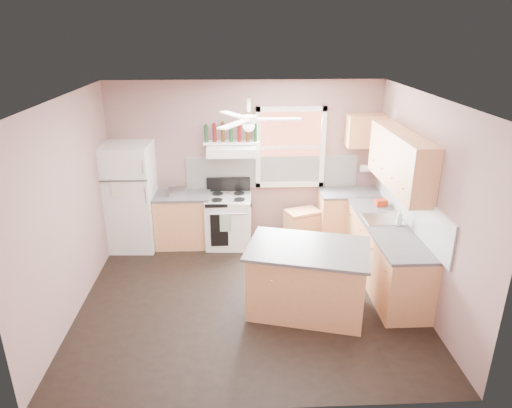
{
  "coord_description": "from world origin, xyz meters",
  "views": [
    {
      "loc": [
        -0.17,
        -5.41,
        3.47
      ],
      "look_at": [
        0.1,
        0.3,
        1.25
      ],
      "focal_mm": 32.0,
      "sensor_mm": 36.0,
      "label": 1
    }
  ],
  "objects_px": {
    "toaster": "(177,190)",
    "cart": "(302,228)",
    "island": "(307,280)",
    "refrigerator": "(131,197)",
    "stove": "(229,221)"
  },
  "relations": [
    {
      "from": "toaster",
      "to": "island",
      "type": "distance_m",
      "value": 2.79
    },
    {
      "from": "refrigerator",
      "to": "island",
      "type": "relative_size",
      "value": 1.23
    },
    {
      "from": "refrigerator",
      "to": "stove",
      "type": "distance_m",
      "value": 1.65
    },
    {
      "from": "refrigerator",
      "to": "island",
      "type": "distance_m",
      "value": 3.32
    },
    {
      "from": "stove",
      "to": "cart",
      "type": "height_order",
      "value": "stove"
    },
    {
      "from": "toaster",
      "to": "cart",
      "type": "bearing_deg",
      "value": -12.43
    },
    {
      "from": "refrigerator",
      "to": "stove",
      "type": "relative_size",
      "value": 2.05
    },
    {
      "from": "refrigerator",
      "to": "cart",
      "type": "xyz_separation_m",
      "value": [
        2.83,
        -0.02,
        -0.61
      ]
    },
    {
      "from": "stove",
      "to": "island",
      "type": "bearing_deg",
      "value": -59.02
    },
    {
      "from": "toaster",
      "to": "cart",
      "type": "relative_size",
      "value": 0.52
    },
    {
      "from": "refrigerator",
      "to": "toaster",
      "type": "xyz_separation_m",
      "value": [
        0.75,
        0.01,
        0.11
      ]
    },
    {
      "from": "refrigerator",
      "to": "stove",
      "type": "bearing_deg",
      "value": 1.82
    },
    {
      "from": "stove",
      "to": "cart",
      "type": "relative_size",
      "value": 1.58
    },
    {
      "from": "refrigerator",
      "to": "cart",
      "type": "height_order",
      "value": "refrigerator"
    },
    {
      "from": "cart",
      "to": "island",
      "type": "height_order",
      "value": "island"
    }
  ]
}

